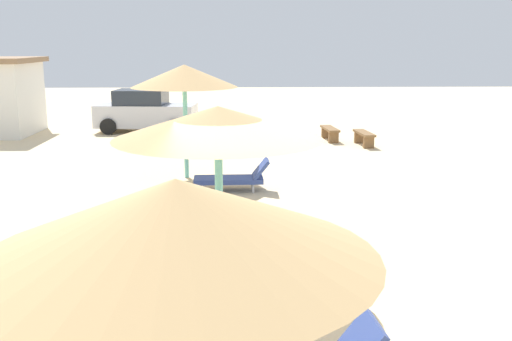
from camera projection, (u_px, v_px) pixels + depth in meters
name	position (u px, v px, depth m)	size (l,w,h in m)	color
ground_plane	(263.00, 296.00, 8.40)	(80.00, 80.00, 0.00)	beige
parasol_0	(177.00, 225.00, 3.53)	(2.52, 2.52, 2.79)	#6BC6BC
parasol_1	(218.00, 123.00, 8.38)	(3.07, 3.07, 2.70)	#6BC6BC
parasol_2	(184.00, 76.00, 15.19)	(2.82, 2.82, 3.03)	#6BC6BC
lounger_1	(81.00, 257.00, 9.05)	(0.75, 1.92, 0.73)	#33478C
lounger_2	(234.00, 178.00, 14.30)	(1.86, 0.67, 0.79)	#33478C
bench_0	(330.00, 131.00, 21.62)	(0.53, 1.53, 0.49)	brown
bench_1	(184.00, 137.00, 20.43)	(1.54, 0.61, 0.49)	brown
bench_2	(364.00, 136.00, 20.57)	(0.53, 1.53, 0.49)	brown
parked_car	(145.00, 112.00, 23.74)	(4.13, 2.26, 1.72)	silver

